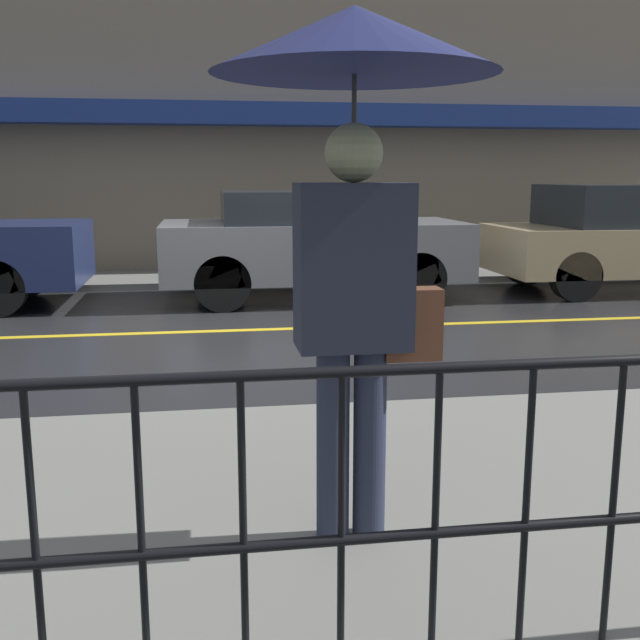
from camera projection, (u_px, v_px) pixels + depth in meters
The scene contains 9 objects.
ground_plane at pixel (229, 331), 8.03m from camera, with size 80.00×80.00×0.00m, color #262628.
sidewalk_near at pixel (262, 512), 3.60m from camera, with size 28.00×3.03×0.10m.
sidewalk_far at pixel (220, 278), 11.76m from camera, with size 28.00×1.60×0.10m.
lane_marking at pixel (229, 331), 8.03m from camera, with size 25.20×0.12×0.01m.
building_storefront at pixel (213, 78), 12.06m from camera, with size 28.00×0.85×6.45m.
railing_foreground at pixel (292, 490), 2.25m from camera, with size 12.00×0.04×0.99m.
pedestrian at pixel (355, 123), 2.92m from camera, with size 1.12×1.12×2.18m.
car_grey at pixel (311, 242), 10.02m from camera, with size 3.99×1.86×1.44m.
car_tan at pixel (628, 237), 10.72m from camera, with size 3.93×1.78×1.51m.
Camera 1 is at (-0.24, -7.92, 1.65)m, focal length 42.00 mm.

